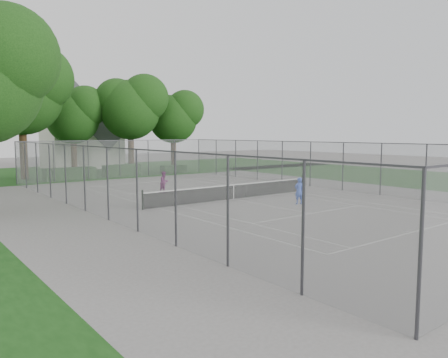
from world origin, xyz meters
TOP-DOWN VIEW (x-y plane):
  - ground at (0.00, 0.00)m, footprint 120.00×120.00m
  - grass_far at (0.00, 26.00)m, footprint 60.00×20.00m
  - grass_right at (22.00, 0.00)m, footprint 16.00×40.00m
  - court_markings at (0.00, 0.00)m, footprint 11.03×23.83m
  - tennis_net at (0.00, 0.00)m, footprint 12.87×0.10m
  - perimeter_fence at (0.00, 0.00)m, footprint 18.08×34.08m
  - tree_far_left at (-7.33, 20.97)m, footprint 8.31×7.59m
  - tree_far_midleft at (-1.60, 24.53)m, footprint 6.32×5.77m
  - tree_far_midright at (3.58, 21.70)m, footprint 7.23×6.61m
  - tree_far_right at (8.95, 21.89)m, footprint 6.30×5.75m
  - hedge_left at (-4.40, 17.86)m, footprint 4.38×1.31m
  - hedge_mid at (0.75, 18.28)m, footprint 3.57×1.02m
  - hedge_right at (6.56, 18.14)m, footprint 2.74×1.00m
  - house at (1.40, 30.69)m, footprint 8.23×6.38m
  - girl_player at (1.87, -3.82)m, footprint 0.65×0.50m
  - woman_player at (-2.04, 5.18)m, footprint 0.87×0.75m

SIDE VIEW (x-z plane):
  - ground at x=0.00m, z-range 0.00..0.00m
  - grass_far at x=0.00m, z-range 0.00..0.00m
  - grass_right at x=22.00m, z-range 0.00..0.00m
  - court_markings at x=0.00m, z-range 0.00..0.01m
  - hedge_right at x=6.56m, z-range 0.00..0.82m
  - tennis_net at x=0.00m, z-range -0.04..1.06m
  - hedge_left at x=-4.40m, z-range 0.00..1.09m
  - hedge_mid at x=0.75m, z-range 0.00..1.12m
  - woman_player at x=-2.04m, z-range 0.00..1.52m
  - girl_player at x=1.87m, z-range 0.00..1.58m
  - perimeter_fence at x=0.00m, z-range 0.05..3.57m
  - house at x=1.40m, z-range -1.00..9.25m
  - tree_far_right at x=8.95m, z-range 1.69..10.75m
  - tree_far_midleft at x=-1.60m, z-range 1.70..10.79m
  - tree_far_midright at x=3.58m, z-range 1.95..12.35m
  - tree_far_left at x=-7.33m, z-range 2.24..14.18m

